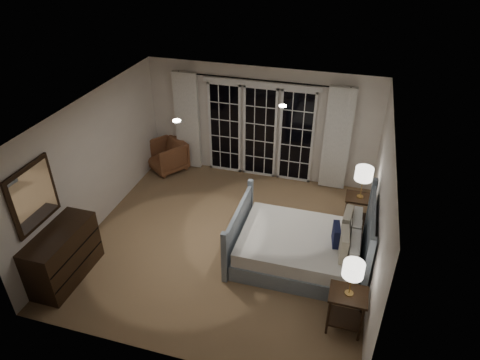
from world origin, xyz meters
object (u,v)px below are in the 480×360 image
(lamp_left, at_px, (353,270))
(lamp_right, at_px, (364,174))
(bed, at_px, (303,247))
(armchair, at_px, (167,156))
(nightstand_right, at_px, (358,207))
(nightstand_left, at_px, (347,305))
(dresser, at_px, (63,255))

(lamp_left, bearing_deg, lamp_right, 89.23)
(lamp_left, height_order, lamp_right, lamp_right)
(bed, distance_m, armchair, 4.18)
(bed, xyz_separation_m, lamp_right, (0.82, 1.29, 0.83))
(bed, relative_size, nightstand_right, 3.35)
(lamp_left, bearing_deg, armchair, 141.16)
(nightstand_left, bearing_deg, dresser, -177.35)
(armchair, bearing_deg, lamp_left, -3.13)
(bed, xyz_separation_m, armchair, (-3.52, 2.26, 0.03))
(nightstand_left, xyz_separation_m, dresser, (-4.44, -0.21, 0.00))
(nightstand_left, bearing_deg, nightstand_right, 89.23)
(armchair, bearing_deg, dresser, -56.32)
(armchair, relative_size, dresser, 0.60)
(armchair, bearing_deg, nightstand_right, 23.14)
(dresser, bearing_deg, nightstand_right, 31.18)
(armchair, height_order, dresser, dresser)
(lamp_right, height_order, dresser, lamp_right)
(nightstand_right, xyz_separation_m, lamp_left, (-0.03, -2.50, 0.70))
(nightstand_left, distance_m, armchair, 5.53)
(nightstand_left, xyz_separation_m, lamp_left, (0.00, -0.00, 0.67))
(lamp_left, bearing_deg, nightstand_right, 89.23)
(lamp_left, bearing_deg, bed, 123.21)
(nightstand_right, relative_size, dresser, 0.51)
(lamp_left, height_order, dresser, lamp_left)
(lamp_left, xyz_separation_m, armchair, (-4.31, 3.47, -0.78))
(nightstand_left, distance_m, lamp_left, 0.67)
(dresser, bearing_deg, lamp_right, 31.18)
(bed, xyz_separation_m, lamp_left, (0.79, -1.21, 0.80))
(bed, relative_size, lamp_left, 3.95)
(nightstand_right, distance_m, lamp_left, 2.59)
(nightstand_left, height_order, armchair, armchair)
(lamp_right, relative_size, dresser, 0.48)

